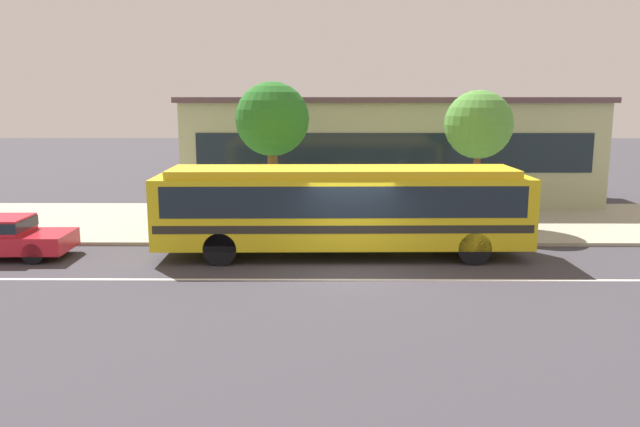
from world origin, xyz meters
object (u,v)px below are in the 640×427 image
(bus_stop_sign, at_px, (450,192))
(street_tree_near_stop, at_px, (272,120))
(pedestrian_waiting_near_sign, at_px, (437,209))
(street_tree_mid_block, at_px, (478,125))
(pedestrian_walking_along_curb, at_px, (358,209))
(transit_bus, at_px, (343,205))

(bus_stop_sign, distance_m, street_tree_near_stop, 7.01)
(pedestrian_waiting_near_sign, xyz_separation_m, street_tree_mid_block, (1.85, 2.31, 2.77))
(pedestrian_walking_along_curb, distance_m, street_tree_near_stop, 4.72)
(pedestrian_waiting_near_sign, height_order, bus_stop_sign, bus_stop_sign)
(pedestrian_waiting_near_sign, xyz_separation_m, pedestrian_walking_along_curb, (-2.76, -0.11, 0.02))
(transit_bus, distance_m, street_tree_near_stop, 5.42)
(street_tree_mid_block, bearing_deg, bus_stop_sign, -119.07)
(street_tree_near_stop, bearing_deg, bus_stop_sign, -20.33)
(transit_bus, distance_m, street_tree_mid_block, 7.28)
(transit_bus, bearing_deg, pedestrian_walking_along_curb, 74.25)
(pedestrian_walking_along_curb, bearing_deg, pedestrian_waiting_near_sign, 2.35)
(transit_bus, xyz_separation_m, pedestrian_waiting_near_sign, (3.36, 2.25, -0.50))
(street_tree_near_stop, height_order, street_tree_mid_block, street_tree_near_stop)
(street_tree_near_stop, bearing_deg, pedestrian_walking_along_curb, -32.82)
(bus_stop_sign, bearing_deg, transit_bus, -153.60)
(transit_bus, height_order, pedestrian_waiting_near_sign, transit_bus)
(transit_bus, bearing_deg, pedestrian_waiting_near_sign, 33.77)
(transit_bus, distance_m, pedestrian_waiting_near_sign, 4.07)
(transit_bus, height_order, street_tree_mid_block, street_tree_mid_block)
(transit_bus, relative_size, pedestrian_waiting_near_sign, 6.75)
(transit_bus, xyz_separation_m, street_tree_mid_block, (5.21, 4.55, 2.27))
(bus_stop_sign, xyz_separation_m, street_tree_mid_block, (1.51, 2.72, 2.14))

